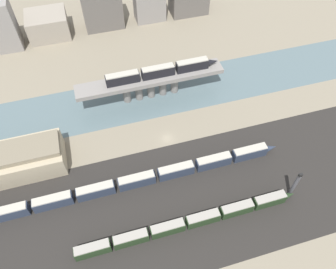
# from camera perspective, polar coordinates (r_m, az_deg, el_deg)

# --- Properties ---
(ground_plane) EXTENTS (400.00, 400.00, 0.00)m
(ground_plane) POSITION_cam_1_polar(r_m,az_deg,el_deg) (111.80, -0.17, -0.71)
(ground_plane) COLOR gray
(railbed_yard) EXTENTS (280.00, 42.00, 0.01)m
(railbed_yard) POSITION_cam_1_polar(r_m,az_deg,el_deg) (99.60, 3.74, -11.26)
(railbed_yard) COLOR #282623
(railbed_yard) RESTS_ON ground
(river_water) EXTENTS (320.00, 22.93, 0.01)m
(river_water) POSITION_cam_1_polar(r_m,az_deg,el_deg) (125.73, -2.93, 6.79)
(river_water) COLOR slate
(river_water) RESTS_ON ground
(bridge) EXTENTS (54.15, 7.21, 9.22)m
(bridge) POSITION_cam_1_polar(r_m,az_deg,el_deg) (120.93, -3.06, 9.13)
(bridge) COLOR gray
(bridge) RESTS_ON ground
(train_on_bridge) EXTENTS (41.78, 2.85, 3.97)m
(train_on_bridge) POSITION_cam_1_polar(r_m,az_deg,el_deg) (118.90, -1.12, 11.02)
(train_on_bridge) COLOR black
(train_on_bridge) RESTS_ON bridge
(train_yard_near) EXTENTS (64.53, 2.66, 3.86)m
(train_yard_near) POSITION_cam_1_polar(r_m,az_deg,el_deg) (94.46, 3.67, -15.05)
(train_yard_near) COLOR #23381E
(train_yard_near) RESTS_ON ground
(train_yard_mid) EXTENTS (102.41, 2.79, 4.16)m
(train_yard_mid) POSITION_cam_1_polar(r_m,az_deg,el_deg) (100.48, -8.28, -8.64)
(train_yard_mid) COLOR #2D384C
(train_yard_mid) RESTS_ON ground
(warehouse_building) EXTENTS (27.10, 13.49, 9.30)m
(warehouse_building) POSITION_cam_1_polar(r_m,az_deg,el_deg) (111.38, -24.55, -4.02)
(warehouse_building) COLOR tan
(warehouse_building) RESTS_ON ground
(signal_tower) EXTENTS (1.05, 1.05, 11.33)m
(signal_tower) POSITION_cam_1_polar(r_m,az_deg,el_deg) (102.30, 21.20, -8.16)
(signal_tower) COLOR #4C4C51
(signal_tower) RESTS_ON ground
(city_block_left) EXTENTS (10.00, 9.50, 21.13)m
(city_block_left) POSITION_cam_1_polar(r_m,az_deg,el_deg) (157.99, -26.77, 16.59)
(city_block_left) COLOR gray
(city_block_left) RESTS_ON ground
(city_block_center) EXTENTS (17.42, 15.19, 10.25)m
(city_block_center) POSITION_cam_1_polar(r_m,az_deg,el_deg) (161.99, -20.20, 17.50)
(city_block_center) COLOR gray
(city_block_center) RESTS_ON ground
(city_block_right) EXTENTS (17.38, 9.91, 22.96)m
(city_block_right) POSITION_cam_1_polar(r_m,az_deg,el_deg) (158.30, -11.57, 21.51)
(city_block_right) COLOR #605B56
(city_block_right) RESTS_ON ground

